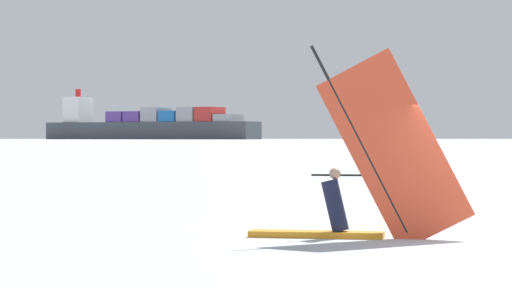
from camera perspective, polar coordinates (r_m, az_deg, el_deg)
ground_plane at (r=21.33m, az=11.87°, el=-4.77°), size 4000.00×4000.00×0.00m
windsurfer at (r=21.83m, az=5.03°, el=-2.05°), size 3.91×2.16×3.87m
cargo_ship at (r=842.90m, az=-5.18°, el=0.90°), size 142.96×125.36×37.34m
distant_headland at (r=1324.75m, az=0.04°, el=1.42°), size 1370.57×579.89×52.89m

